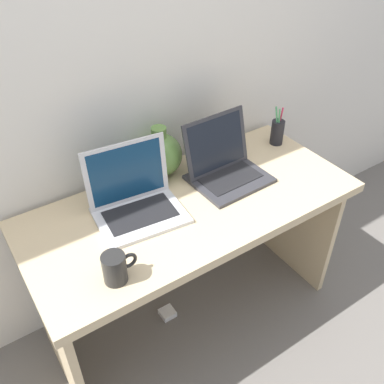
{
  "coord_description": "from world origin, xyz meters",
  "views": [
    {
      "loc": [
        -0.73,
        -1.09,
        1.77
      ],
      "look_at": [
        0.0,
        0.0,
        0.76
      ],
      "focal_mm": 39.84,
      "sensor_mm": 36.0,
      "label": 1
    }
  ],
  "objects_px": {
    "laptop_right": "(223,162)",
    "green_vase": "(160,154)",
    "coffee_mug": "(115,268)",
    "power_brick": "(167,313)",
    "laptop_left": "(134,195)",
    "pen_cup": "(277,132)"
  },
  "relations": [
    {
      "from": "power_brick",
      "to": "coffee_mug",
      "type": "bearing_deg",
      "value": -141.66
    },
    {
      "from": "green_vase",
      "to": "laptop_right",
      "type": "bearing_deg",
      "value": -37.89
    },
    {
      "from": "laptop_right",
      "to": "green_vase",
      "type": "xyz_separation_m",
      "value": [
        -0.21,
        0.16,
        0.03
      ]
    },
    {
      "from": "coffee_mug",
      "to": "pen_cup",
      "type": "distance_m",
      "value": 1.06
    },
    {
      "from": "pen_cup",
      "to": "green_vase",
      "type": "bearing_deg",
      "value": 170.8
    },
    {
      "from": "coffee_mug",
      "to": "green_vase",
      "type": "bearing_deg",
      "value": 46.07
    },
    {
      "from": "green_vase",
      "to": "power_brick",
      "type": "relative_size",
      "value": 3.16
    },
    {
      "from": "pen_cup",
      "to": "power_brick",
      "type": "bearing_deg",
      "value": -171.95
    },
    {
      "from": "laptop_right",
      "to": "coffee_mug",
      "type": "distance_m",
      "value": 0.69
    },
    {
      "from": "laptop_left",
      "to": "laptop_right",
      "type": "xyz_separation_m",
      "value": [
        0.42,
        -0.01,
        -0.0
      ]
    },
    {
      "from": "laptop_left",
      "to": "green_vase",
      "type": "distance_m",
      "value": 0.26
    },
    {
      "from": "laptop_right",
      "to": "power_brick",
      "type": "distance_m",
      "value": 0.82
    },
    {
      "from": "laptop_right",
      "to": "green_vase",
      "type": "distance_m",
      "value": 0.27
    },
    {
      "from": "laptop_left",
      "to": "power_brick",
      "type": "xyz_separation_m",
      "value": [
        0.1,
        -0.04,
        -0.76
      ]
    },
    {
      "from": "laptop_right",
      "to": "coffee_mug",
      "type": "xyz_separation_m",
      "value": [
        -0.63,
        -0.27,
        -0.01
      ]
    },
    {
      "from": "green_vase",
      "to": "pen_cup",
      "type": "distance_m",
      "value": 0.59
    },
    {
      "from": "laptop_right",
      "to": "power_brick",
      "type": "xyz_separation_m",
      "value": [
        -0.32,
        -0.03,
        -0.76
      ]
    },
    {
      "from": "laptop_right",
      "to": "green_vase",
      "type": "relative_size",
      "value": 1.45
    },
    {
      "from": "power_brick",
      "to": "laptop_right",
      "type": "bearing_deg",
      "value": 4.98
    },
    {
      "from": "pen_cup",
      "to": "power_brick",
      "type": "distance_m",
      "value": 1.03
    },
    {
      "from": "laptop_right",
      "to": "green_vase",
      "type": "height_order",
      "value": "laptop_right"
    },
    {
      "from": "laptop_left",
      "to": "power_brick",
      "type": "relative_size",
      "value": 5.01
    }
  ]
}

